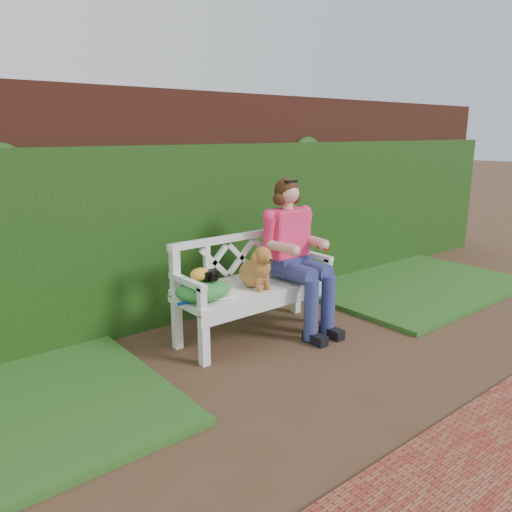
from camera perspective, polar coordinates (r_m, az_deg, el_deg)
ground at (r=4.06m, az=7.84°, el=-12.71°), size 60.00×60.00×0.00m
brick_wall at (r=5.16m, az=-7.33°, el=5.91°), size 10.00×0.30×2.20m
ivy_hedge at (r=5.02m, az=-5.92°, el=2.83°), size 10.00×0.18×1.70m
grass_right at (r=6.34m, az=16.89°, el=-3.03°), size 2.60×2.00×0.05m
garden_bench at (r=4.55m, az=0.00°, el=-6.24°), size 1.59×0.62×0.48m
seated_woman at (r=4.66m, az=3.96°, el=0.06°), size 0.80×0.93×1.39m
dog at (r=4.36m, az=-0.06°, el=-1.16°), size 0.35×0.41×0.39m
tennis_racket at (r=4.19m, az=-4.31°, el=-4.43°), size 0.64×0.37×0.03m
green_bag at (r=4.11m, az=-6.05°, el=-3.86°), size 0.56×0.49×0.16m
camera_item at (r=4.08m, az=-5.34°, el=-2.19°), size 0.13×0.10×0.08m
baseball_glove at (r=4.07m, az=-6.45°, el=-2.09°), size 0.18×0.14×0.11m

